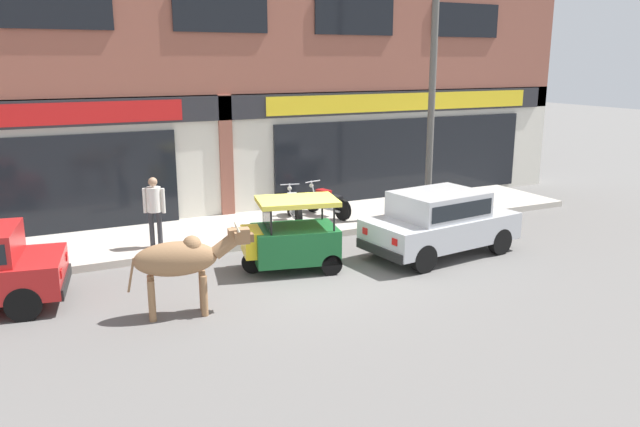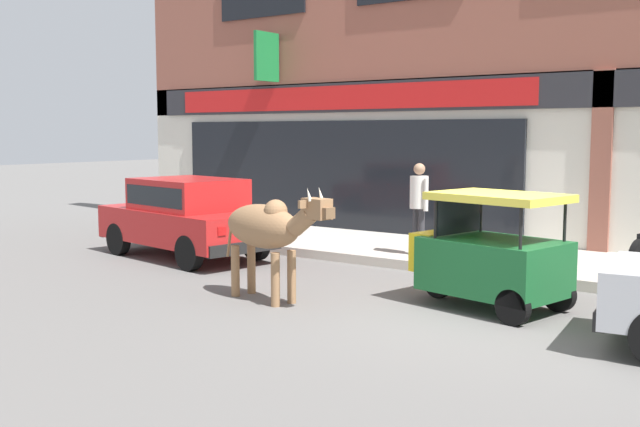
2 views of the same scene
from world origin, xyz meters
name	(u,v)px [view 1 (image 1 of 2)]	position (x,y,z in m)	size (l,w,h in m)	color
ground_plane	(307,276)	(0.00, 0.00, 0.00)	(90.00, 90.00, 0.00)	#605E5B
sidewalk	(246,229)	(0.00, 3.66, 0.08)	(19.00, 2.92, 0.17)	#B7AFA3
shop_building	(219,58)	(0.00, 5.38, 4.34)	(23.00, 1.40, 9.11)	#8E5142
cow	(182,259)	(-2.74, -0.88, 1.01)	(2.13, 0.80, 1.61)	#936B47
car_0	(440,220)	(3.27, -0.04, 0.81)	(3.74, 2.01, 1.46)	black
auto_rickshaw	(291,239)	(-0.13, 0.48, 0.66)	(2.12, 1.50, 1.52)	black
motorcycle_0	(294,207)	(1.32, 3.61, 0.55)	(0.68, 1.78, 0.88)	black
motorcycle_1	(327,202)	(2.34, 3.71, 0.55)	(0.68, 1.78, 0.88)	black
pedestrian	(154,205)	(-2.43, 2.84, 1.15)	(0.45, 0.32, 1.60)	#2D2D33
utility_pole	(432,99)	(4.77, 2.50, 3.28)	(0.18, 0.18, 6.24)	#595651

